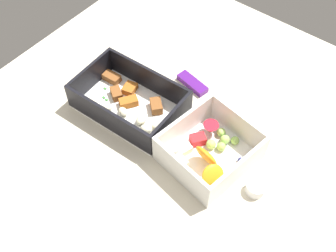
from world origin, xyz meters
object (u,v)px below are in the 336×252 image
Objects in this scene: pasta_container at (130,102)px; paper_cup_liner at (256,188)px; candy_bar at (192,83)px; fruit_bowl at (209,151)px.

paper_cup_liner is (28.83, -0.51, -0.98)cm from pasta_container.
pasta_container is 2.98× the size of candy_bar.
fruit_bowl is 17.81cm from candy_bar.
fruit_bowl is 10.26cm from paper_cup_liner.
pasta_container is 18.66cm from fruit_bowl.
candy_bar is (5.96, 12.61, -1.34)cm from pasta_container.
paper_cup_liner is at bearing -29.84° from candy_bar.
pasta_container is 14.01cm from candy_bar.
pasta_container reaches higher than paper_cup_liner.
paper_cup_liner is (10.17, -0.73, -1.19)cm from fruit_bowl.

